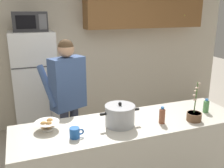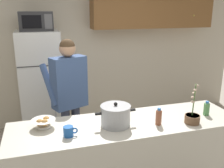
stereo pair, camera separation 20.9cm
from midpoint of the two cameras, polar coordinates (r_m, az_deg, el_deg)
The scene contains 11 objects.
back_wall_unit at distance 4.62m, azimuth -1.49°, elevation 9.59°, with size 6.00×0.48×2.60m.
kitchen_island at distance 2.84m, azimuth 5.48°, elevation -17.07°, with size 2.35×0.68×0.92m, color beige.
refrigerator at distance 4.20m, azimuth -14.13°, elevation -0.19°, with size 0.64×0.68×1.70m.
microwave at distance 4.01m, azimuth -15.13°, elevation 13.39°, with size 0.48×0.37×0.28m.
person_near_pot at distance 3.23m, azimuth -7.76°, elevation -1.13°, with size 0.61×0.56×1.68m.
cooking_pot at distance 2.51m, azimuth 3.21°, elevation -7.07°, with size 0.41×0.30×0.24m.
coffee_mug at distance 2.34m, azimuth -7.10°, elevation -10.50°, with size 0.13×0.09×0.10m.
bread_bowl at distance 2.54m, azimuth -12.77°, elevation -8.45°, with size 0.23×0.23×0.10m.
bottle_near_edge at distance 2.59m, azimuth 12.69°, elevation -7.14°, with size 0.06×0.06×0.17m.
bottle_mid_counter at distance 2.97m, azimuth 22.29°, elevation -5.05°, with size 0.06×0.06×0.16m.
potted_orchid at distance 2.72m, azimuth 19.64°, elevation -6.99°, with size 0.15×0.15×0.41m.
Camera 2 is at (-0.81, -2.21, 2.03)m, focal length 40.95 mm.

